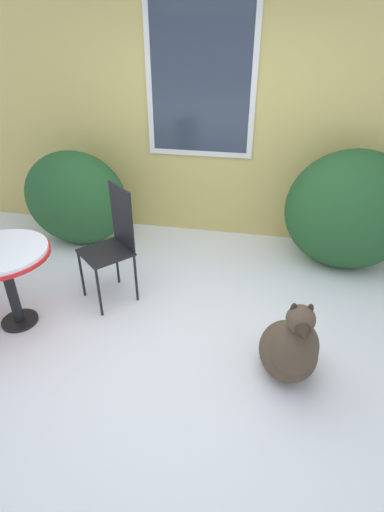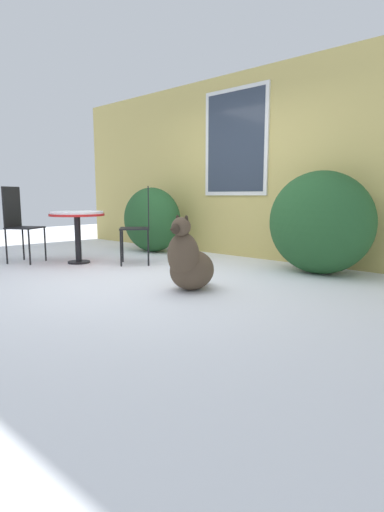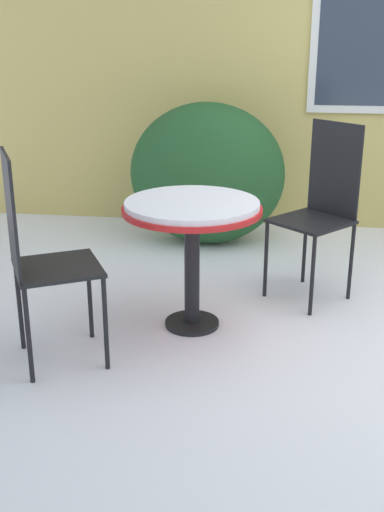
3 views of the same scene
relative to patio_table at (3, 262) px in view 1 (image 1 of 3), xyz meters
name	(u,v)px [view 1 (image 1 of 3)]	position (x,y,z in m)	size (l,w,h in m)	color
ground_plane	(178,351)	(1.46, -0.09, -0.63)	(16.00, 16.00, 0.00)	white
house_wall	(219,113)	(1.45, 2.11, 0.80)	(8.00, 0.10, 2.82)	tan
shrub_left	(76,199)	(-0.09, 1.51, -0.08)	(1.20, 0.72, 1.10)	#235128
shrub_middle	(351,211)	(2.91, 1.57, 0.00)	(1.32, 0.88, 1.26)	#235128
patio_table	(3,262)	(0.00, 0.00, 0.00)	(0.77, 0.77, 0.74)	black
patio_chair_near_table	(113,241)	(0.72, 0.56, -0.03)	(0.58, 0.58, 1.09)	black
dog	(290,348)	(2.32, -0.18, -0.34)	(0.49, 0.73, 0.78)	#4C3D2D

